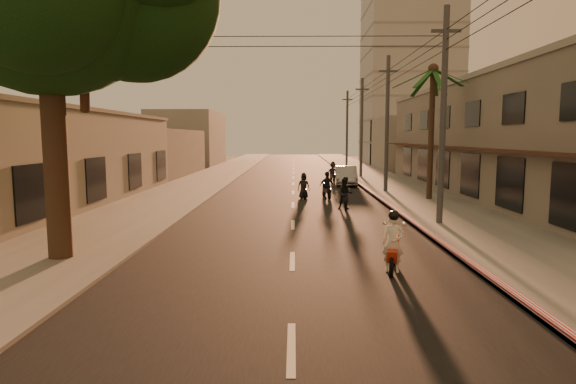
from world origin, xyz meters
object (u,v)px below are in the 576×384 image
Objects in this scene: scooter_far_b at (333,173)px; parked_car at (346,176)px; scooter_mid_b at (327,186)px; scooter_far_a at (304,187)px; palm_tree at (433,77)px; scooter_mid_a at (345,194)px; scooter_red at (393,245)px.

scooter_far_b is 2.73m from parked_car.
scooter_mid_b reaches higher than parked_car.
scooter_far_a is at bearing 171.75° from scooter_mid_b.
palm_tree is 4.67× the size of scooter_far_b.
scooter_mid_b reaches higher than scooter_far_a.
palm_tree is 9.81m from scooter_far_a.
scooter_mid_b is 0.95× the size of scooter_far_b.
scooter_mid_a is at bearing -92.57° from parked_car.
scooter_far_b is at bearing 91.57° from scooter_mid_a.
palm_tree reaches higher than scooter_far_a.
scooter_mid_a reaches higher than scooter_far_a.
scooter_far_b is 0.38× the size of parked_car.
palm_tree is at bearing -10.88° from scooter_far_a.
scooter_mid_b is 10.74m from scooter_far_b.
parked_car is (0.82, -2.61, -0.05)m from scooter_far_b.
scooter_far_b is at bearing 71.41° from scooter_mid_b.
scooter_mid_a is 1.07× the size of scooter_far_a.
scooter_far_b reaches higher than scooter_far_a.
palm_tree is 4.73× the size of scooter_mid_a.
parked_car is at bearing 113.61° from palm_tree.
palm_tree is 5.05× the size of scooter_far_a.
scooter_red reaches higher than scooter_far_a.
scooter_red is 0.38× the size of parked_car.
scooter_mid_a is at bearing -98.76° from scooter_far_b.
scooter_far_b reaches higher than scooter_mid_b.
scooter_red is 1.05× the size of scooter_mid_b.
scooter_red is 26.66m from scooter_far_b.
scooter_red is 0.99× the size of scooter_far_b.
scooter_red is at bearing -99.45° from scooter_mid_b.
scooter_red is at bearing -109.05° from palm_tree.
palm_tree is at bearing 36.54° from scooter_mid_a.
scooter_far_b is (0.56, 14.97, 0.02)m from scooter_mid_a.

